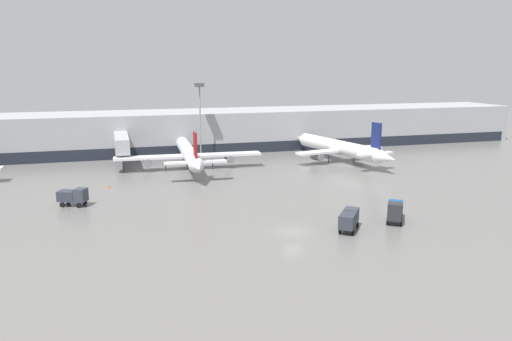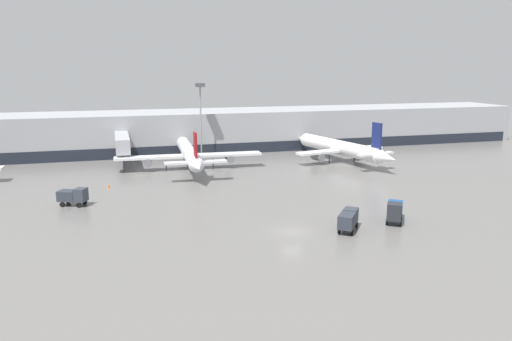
{
  "view_description": "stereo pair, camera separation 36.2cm",
  "coord_description": "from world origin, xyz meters",
  "px_view_note": "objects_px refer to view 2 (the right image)",
  "views": [
    {
      "loc": [
        -19.99,
        -52.74,
        19.18
      ],
      "look_at": [
        1.63,
        21.32,
        3.0
      ],
      "focal_mm": 35.0,
      "sensor_mm": 36.0,
      "label": 1
    },
    {
      "loc": [
        -19.65,
        -52.85,
        19.18
      ],
      "look_at": [
        1.63,
        21.32,
        3.0
      ],
      "focal_mm": 35.0,
      "sensor_mm": 36.0,
      "label": 2
    }
  ],
  "objects_px": {
    "parked_jet_0": "(189,154)",
    "traffic_cone_0": "(109,186)",
    "traffic_cone_1": "(354,158)",
    "service_truck_1": "(73,196)",
    "service_truck_2": "(395,210)",
    "service_truck_3": "(348,219)",
    "apron_light_mast_0": "(200,98)",
    "parked_jet_1": "(341,148)"
  },
  "relations": [
    {
      "from": "parked_jet_0",
      "to": "traffic_cone_0",
      "type": "bearing_deg",
      "value": 129.38
    },
    {
      "from": "service_truck_2",
      "to": "service_truck_3",
      "type": "distance_m",
      "value": 7.22
    },
    {
      "from": "service_truck_1",
      "to": "service_truck_3",
      "type": "xyz_separation_m",
      "value": [
        32.1,
        -20.53,
        0.01
      ]
    },
    {
      "from": "service_truck_1",
      "to": "service_truck_3",
      "type": "relative_size",
      "value": 0.93
    },
    {
      "from": "parked_jet_1",
      "to": "service_truck_3",
      "type": "distance_m",
      "value": 44.0
    },
    {
      "from": "service_truck_1",
      "to": "service_truck_2",
      "type": "relative_size",
      "value": 0.87
    },
    {
      "from": "service_truck_1",
      "to": "traffic_cone_0",
      "type": "distance_m",
      "value": 10.67
    },
    {
      "from": "traffic_cone_0",
      "to": "traffic_cone_1",
      "type": "xyz_separation_m",
      "value": [
        49.05,
        10.99,
        0.04
      ]
    },
    {
      "from": "service_truck_2",
      "to": "traffic_cone_0",
      "type": "distance_m",
      "value": 44.84
    },
    {
      "from": "service_truck_1",
      "to": "traffic_cone_1",
      "type": "bearing_deg",
      "value": 45.29
    },
    {
      "from": "parked_jet_0",
      "to": "traffic_cone_0",
      "type": "height_order",
      "value": "parked_jet_0"
    },
    {
      "from": "parked_jet_1",
      "to": "service_truck_1",
      "type": "height_order",
      "value": "parked_jet_1"
    },
    {
      "from": "traffic_cone_0",
      "to": "traffic_cone_1",
      "type": "distance_m",
      "value": 50.27
    },
    {
      "from": "service_truck_3",
      "to": "traffic_cone_0",
      "type": "bearing_deg",
      "value": 79.9
    },
    {
      "from": "service_truck_1",
      "to": "apron_light_mast_0",
      "type": "xyz_separation_m",
      "value": [
        23.66,
        31.81,
        11.21
      ]
    },
    {
      "from": "service_truck_1",
      "to": "apron_light_mast_0",
      "type": "relative_size",
      "value": 0.27
    },
    {
      "from": "parked_jet_1",
      "to": "apron_light_mast_0",
      "type": "height_order",
      "value": "apron_light_mast_0"
    },
    {
      "from": "parked_jet_0",
      "to": "service_truck_1",
      "type": "relative_size",
      "value": 7.38
    },
    {
      "from": "service_truck_3",
      "to": "traffic_cone_0",
      "type": "height_order",
      "value": "service_truck_3"
    },
    {
      "from": "traffic_cone_1",
      "to": "service_truck_1",
      "type": "bearing_deg",
      "value": -159.09
    },
    {
      "from": "service_truck_1",
      "to": "traffic_cone_1",
      "type": "distance_m",
      "value": 57.52
    },
    {
      "from": "service_truck_3",
      "to": "apron_light_mast_0",
      "type": "height_order",
      "value": "apron_light_mast_0"
    },
    {
      "from": "traffic_cone_1",
      "to": "traffic_cone_0",
      "type": "bearing_deg",
      "value": -167.37
    },
    {
      "from": "apron_light_mast_0",
      "to": "traffic_cone_1",
      "type": "bearing_deg",
      "value": -20.59
    },
    {
      "from": "service_truck_2",
      "to": "traffic_cone_1",
      "type": "relative_size",
      "value": 6.78
    },
    {
      "from": "service_truck_3",
      "to": "traffic_cone_0",
      "type": "distance_m",
      "value": 40.71
    },
    {
      "from": "parked_jet_1",
      "to": "traffic_cone_1",
      "type": "distance_m",
      "value": 4.45
    },
    {
      "from": "traffic_cone_1",
      "to": "apron_light_mast_0",
      "type": "relative_size",
      "value": 0.05
    },
    {
      "from": "parked_jet_0",
      "to": "service_truck_3",
      "type": "xyz_separation_m",
      "value": [
        12.69,
        -41.03,
        -1.57
      ]
    },
    {
      "from": "traffic_cone_0",
      "to": "service_truck_3",
      "type": "bearing_deg",
      "value": -47.61
    },
    {
      "from": "traffic_cone_0",
      "to": "service_truck_1",
      "type": "bearing_deg",
      "value": -116.07
    },
    {
      "from": "service_truck_2",
      "to": "apron_light_mast_0",
      "type": "height_order",
      "value": "apron_light_mast_0"
    },
    {
      "from": "parked_jet_1",
      "to": "traffic_cone_0",
      "type": "xyz_separation_m",
      "value": [
        -45.54,
        -10.02,
        -2.59
      ]
    },
    {
      "from": "service_truck_1",
      "to": "service_truck_2",
      "type": "bearing_deg",
      "value": -1.58
    },
    {
      "from": "service_truck_3",
      "to": "service_truck_1",
      "type": "bearing_deg",
      "value": 94.91
    },
    {
      "from": "service_truck_3",
      "to": "service_truck_2",
      "type": "bearing_deg",
      "value": -40.87
    },
    {
      "from": "traffic_cone_0",
      "to": "parked_jet_1",
      "type": "bearing_deg",
      "value": 12.42
    },
    {
      "from": "traffic_cone_0",
      "to": "traffic_cone_1",
      "type": "height_order",
      "value": "traffic_cone_1"
    },
    {
      "from": "parked_jet_0",
      "to": "traffic_cone_0",
      "type": "xyz_separation_m",
      "value": [
        -14.75,
        -10.97,
        -2.72
      ]
    },
    {
      "from": "service_truck_1",
      "to": "traffic_cone_1",
      "type": "xyz_separation_m",
      "value": [
        53.72,
        20.52,
        -1.1
      ]
    },
    {
      "from": "service_truck_1",
      "to": "service_truck_2",
      "type": "height_order",
      "value": "service_truck_2"
    },
    {
      "from": "service_truck_2",
      "to": "service_truck_3",
      "type": "xyz_separation_m",
      "value": [
        -7.08,
        -1.45,
        -0.09
      ]
    }
  ]
}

